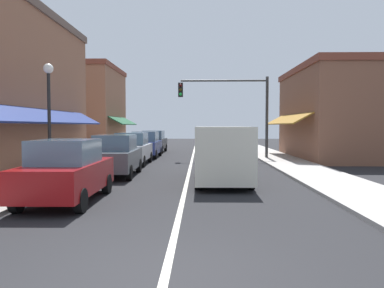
# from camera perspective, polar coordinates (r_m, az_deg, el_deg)

# --- Properties ---
(ground_plane) EXTENTS (80.00, 80.00, 0.00)m
(ground_plane) POSITION_cam_1_polar(r_m,az_deg,el_deg) (23.26, -0.04, -2.55)
(ground_plane) COLOR black
(sidewalk_left) EXTENTS (2.60, 56.00, 0.12)m
(sidewalk_left) POSITION_cam_1_polar(r_m,az_deg,el_deg) (24.01, -13.28, -2.31)
(sidewalk_left) COLOR gray
(sidewalk_left) RESTS_ON ground
(sidewalk_right) EXTENTS (2.60, 56.00, 0.12)m
(sidewalk_right) POSITION_cam_1_polar(r_m,az_deg,el_deg) (23.79, 13.34, -2.36)
(sidewalk_right) COLOR #A39E99
(sidewalk_right) RESTS_ON ground
(lane_center_stripe) EXTENTS (0.14, 52.00, 0.01)m
(lane_center_stripe) POSITION_cam_1_polar(r_m,az_deg,el_deg) (23.26, -0.04, -2.54)
(lane_center_stripe) COLOR silver
(lane_center_stripe) RESTS_ON ground
(storefront_right_block) EXTENTS (7.20, 10.20, 5.99)m
(storefront_right_block) POSITION_cam_1_polar(r_m,az_deg,el_deg) (26.82, 21.41, 4.38)
(storefront_right_block) COLOR brown
(storefront_right_block) RESTS_ON ground
(storefront_far_left) EXTENTS (7.17, 8.20, 7.31)m
(storefront_far_left) POSITION_cam_1_polar(r_m,az_deg,el_deg) (34.73, -15.99, 5.13)
(storefront_far_left) COLOR #8E5B42
(storefront_far_left) RESTS_ON ground
(parked_car_nearest_left) EXTENTS (1.81, 4.12, 1.77)m
(parked_car_nearest_left) POSITION_cam_1_polar(r_m,az_deg,el_deg) (11.20, -18.34, -3.91)
(parked_car_nearest_left) COLOR maroon
(parked_car_nearest_left) RESTS_ON ground
(parked_car_second_left) EXTENTS (1.86, 4.14, 1.77)m
(parked_car_second_left) POSITION_cam_1_polar(r_m,az_deg,el_deg) (16.50, -11.41, -1.72)
(parked_car_second_left) COLOR #4C5156
(parked_car_second_left) RESTS_ON ground
(parked_car_third_left) EXTENTS (1.80, 4.11, 1.77)m
(parked_car_third_left) POSITION_cam_1_polar(r_m,az_deg,el_deg) (21.19, -8.97, -0.72)
(parked_car_third_left) COLOR #B7BABF
(parked_car_third_left) RESTS_ON ground
(parked_car_far_left) EXTENTS (1.82, 4.12, 1.77)m
(parked_car_far_left) POSITION_cam_1_polar(r_m,az_deg,el_deg) (25.74, -6.95, -0.10)
(parked_car_far_left) COLOR navy
(parked_car_far_left) RESTS_ON ground
(parked_car_distant_left) EXTENTS (1.87, 4.14, 1.77)m
(parked_car_distant_left) POSITION_cam_1_polar(r_m,az_deg,el_deg) (30.74, -5.77, 0.37)
(parked_car_distant_left) COLOR black
(parked_car_distant_left) RESTS_ON ground
(van_in_lane) EXTENTS (2.02, 5.19, 2.12)m
(van_in_lane) POSITION_cam_1_polar(r_m,az_deg,el_deg) (14.33, 4.48, -1.27)
(van_in_lane) COLOR beige
(van_in_lane) RESTS_ON ground
(traffic_signal_mast_arm) EXTENTS (5.78, 0.50, 5.29)m
(traffic_signal_mast_arm) POSITION_cam_1_polar(r_m,az_deg,el_deg) (24.50, 6.40, 6.31)
(traffic_signal_mast_arm) COLOR #333333
(traffic_signal_mast_arm) RESTS_ON ground
(street_lamp_left_near) EXTENTS (0.36, 0.36, 4.43)m
(street_lamp_left_near) POSITION_cam_1_polar(r_m,az_deg,el_deg) (14.92, -20.75, 5.90)
(street_lamp_left_near) COLOR black
(street_lamp_left_near) RESTS_ON ground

